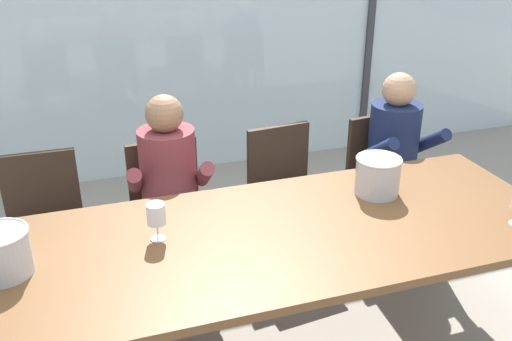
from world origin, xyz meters
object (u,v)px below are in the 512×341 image
Objects in this scene: chair_right_of_center at (382,172)px; person_maroon_top at (170,187)px; chair_near_curtain at (45,219)px; wine_glass_near_bucket at (156,216)px; person_navy_polo at (399,155)px; ice_bucket_secondary at (1,252)px; chair_center at (285,186)px; ice_bucket_primary at (378,175)px; dining_table at (280,244)px; chair_left_of_center at (169,204)px.

chair_right_of_center is 0.73× the size of person_maroon_top.
wine_glass_near_bucket is (0.52, -0.84, 0.38)m from chair_near_curtain.
chair_right_of_center is 5.02× the size of wine_glass_near_bucket.
person_maroon_top is at bearing -12.83° from chair_near_curtain.
person_navy_polo is at bearing -85.29° from chair_right_of_center.
person_maroon_top is 6.86× the size of wine_glass_near_bucket.
person_maroon_top is 0.73m from wine_glass_near_bucket.
person_maroon_top reaches higher than ice_bucket_secondary.
person_maroon_top is 1.10m from ice_bucket_secondary.
chair_right_of_center is at bearing -6.47° from chair_center.
dining_table is at bearing -161.08° from ice_bucket_primary.
person_maroon_top and person_navy_polo have the same top height.
chair_left_of_center is 1.24m from ice_bucket_primary.
person_navy_polo is (2.16, -0.16, 0.17)m from chair_near_curtain.
chair_left_of_center and chair_right_of_center have the same top height.
ice_bucket_primary is (1.66, -0.74, 0.36)m from chair_near_curtain.
chair_near_curtain is 0.70m from chair_left_of_center.
chair_near_curtain is 1.06m from wine_glass_near_bucket.
wine_glass_near_bucket reaches higher than chair_right_of_center.
ice_bucket_primary is 1.34× the size of wine_glass_near_bucket.
chair_near_curtain is at bearing 173.02° from chair_center.
person_navy_polo reaches higher than ice_bucket_primary.
person_maroon_top is (-0.36, 0.78, -0.02)m from dining_table.
chair_near_curtain is 0.73× the size of person_maroon_top.
dining_table is 0.66m from ice_bucket_primary.
chair_center is 1.00× the size of chair_right_of_center.
person_navy_polo is at bearing -17.04° from chair_center.
chair_near_curtain is at bearing 138.26° from dining_table.
chair_left_of_center is 1.47m from person_navy_polo.
chair_left_of_center is 0.90m from wine_glass_near_bucket.
dining_table is at bearing -118.46° from chair_center.
dining_table is 0.58m from wine_glass_near_bucket.
chair_center is 3.75× the size of ice_bucket_primary.
ice_bucket_primary is 1.14m from wine_glass_near_bucket.
dining_table is 3.04× the size of chair_left_of_center.
wine_glass_near_bucket is at bearing -57.58° from chair_near_curtain.
chair_right_of_center is (1.43, 0.02, 0.00)m from chair_left_of_center.
chair_near_curtain is 1.00× the size of chair_center.
chair_right_of_center is at bearing 10.58° from person_maroon_top.
person_maroon_top is at bearing -175.46° from chair_center.
chair_center is (0.74, 0.02, 0.00)m from chair_left_of_center.
chair_center is 0.75m from person_navy_polo.
chair_center is 1.81m from ice_bucket_secondary.
person_maroon_top is at bearing 114.96° from dining_table.
ice_bucket_secondary is 0.63m from wine_glass_near_bucket.
person_navy_polo is 1.78m from wine_glass_near_bucket.
wine_glass_near_bucket is (-1.14, -0.10, 0.02)m from ice_bucket_primary.
dining_table is at bearing -147.06° from chair_right_of_center.
person_navy_polo is (0.03, -0.13, 0.17)m from chair_right_of_center.
chair_center is 3.69× the size of ice_bucket_secondary.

